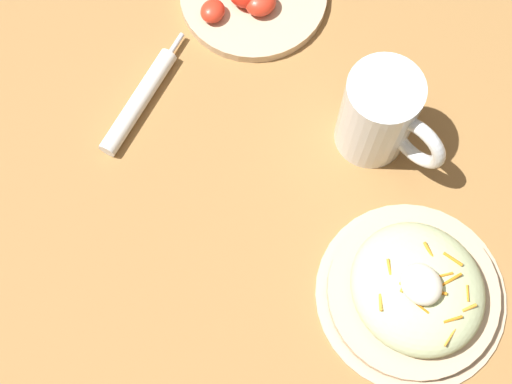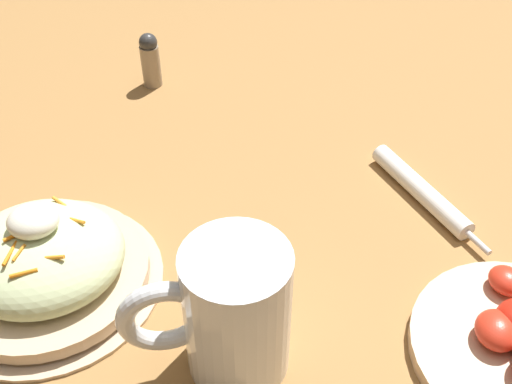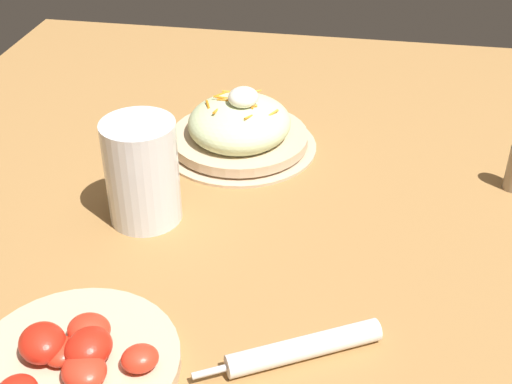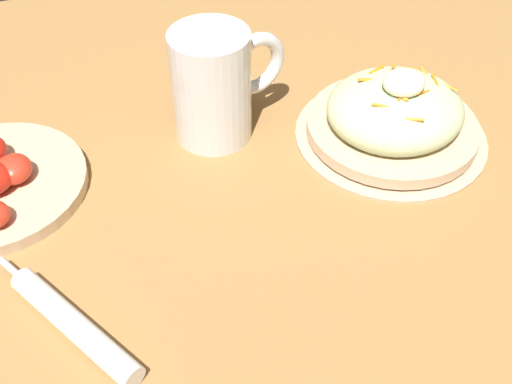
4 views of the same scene
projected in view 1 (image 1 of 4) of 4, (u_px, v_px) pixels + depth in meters
ground_plane at (199, 227)px, 0.92m from camera, size 1.43×1.43×0.00m
salad_plate at (415, 290)px, 0.86m from camera, size 0.24×0.24×0.10m
beer_mug at (379, 117)px, 0.90m from camera, size 0.15×0.09×0.14m
napkin_roll at (139, 100)px, 0.96m from camera, size 0.11×0.18×0.02m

